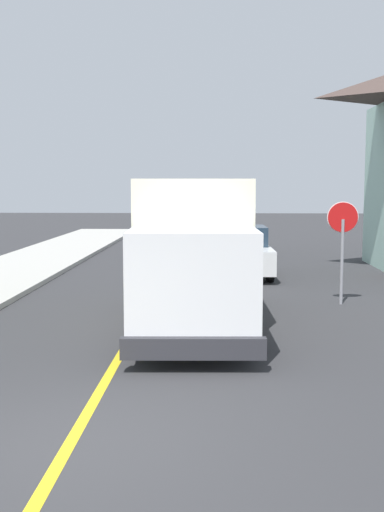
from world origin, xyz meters
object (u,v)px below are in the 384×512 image
(box_truck, at_px, (193,244))
(parked_car_mid, at_px, (216,235))
(stop_sign, at_px, (343,233))
(parked_car_near, at_px, (242,252))

(box_truck, bearing_deg, parked_car_mid, 88.23)
(parked_car_mid, relative_size, stop_sign, 1.67)
(parked_car_near, relative_size, parked_car_mid, 1.00)
(box_truck, xyz_separation_m, parked_car_mid, (0.45, 14.59, -0.97))
(box_truck, height_order, parked_car_mid, box_truck)
(parked_car_mid, bearing_deg, parked_car_near, -82.67)
(box_truck, bearing_deg, parked_car_near, 79.48)
(box_truck, relative_size, stop_sign, 2.74)
(box_truck, relative_size, parked_car_near, 1.63)
(box_truck, relative_size, parked_car_mid, 1.64)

